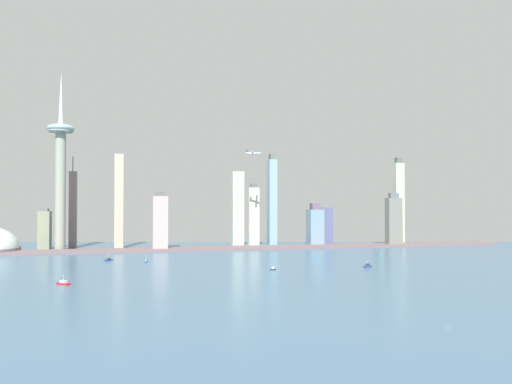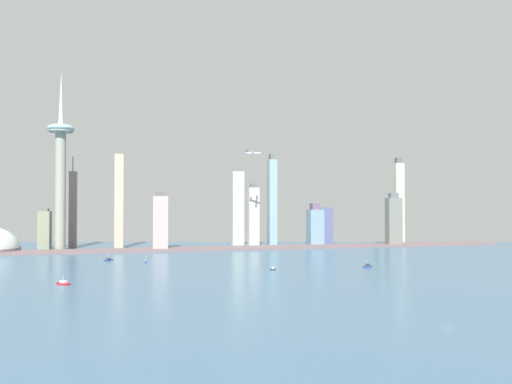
% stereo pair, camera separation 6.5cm
% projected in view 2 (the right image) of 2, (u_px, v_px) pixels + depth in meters
% --- Properties ---
extents(ground_plane, '(6000.00, 6000.00, 0.00)m').
position_uv_depth(ground_plane, '(448.00, 326.00, 322.32)').
color(ground_plane, '#436685').
extents(waterfront_pier, '(896.17, 46.87, 3.71)m').
position_uv_depth(waterfront_pier, '(256.00, 248.00, 851.54)').
color(waterfront_pier, '#715C5E').
rests_on(waterfront_pier, ground).
extents(observation_tower, '(42.88, 42.88, 290.95)m').
position_uv_depth(observation_tower, '(61.00, 163.00, 818.31)').
color(observation_tower, gray).
rests_on(observation_tower, ground).
extents(skyscraper_0, '(23.98, 17.65, 94.85)m').
position_uv_depth(skyscraper_0, '(160.00, 223.00, 822.06)').
color(skyscraper_0, '#B8A19F').
rests_on(skyscraper_0, ground).
extents(skyscraper_1, '(18.34, 13.80, 111.10)m').
position_uv_depth(skyscraper_1, '(254.00, 216.00, 901.63)').
color(skyscraper_1, beige).
rests_on(skyscraper_1, ground).
extents(skyscraper_2, '(14.44, 23.72, 167.36)m').
position_uv_depth(skyscraper_2, '(272.00, 201.00, 938.16)').
color(skyscraper_2, '#85A6B2').
rests_on(skyscraper_2, ground).
extents(skyscraper_3, '(21.11, 18.79, 134.24)m').
position_uv_depth(skyscraper_3, '(238.00, 208.00, 932.76)').
color(skyscraper_3, beige).
rests_on(skyscraper_3, ground).
extents(skyscraper_4, '(18.20, 26.15, 67.74)m').
position_uv_depth(skyscraper_4, '(45.00, 230.00, 835.58)').
color(skyscraper_4, gray).
rests_on(skyscraper_4, ground).
extents(skyscraper_5, '(14.84, 13.41, 159.46)m').
position_uv_depth(skyscraper_5, '(119.00, 201.00, 855.05)').
color(skyscraper_5, '#B6A98E').
rests_on(skyscraper_5, ground).
extents(skyscraper_6, '(25.83, 17.03, 94.41)m').
position_uv_depth(skyscraper_6, '(394.00, 221.00, 907.41)').
color(skyscraper_6, slate).
rests_on(skyscraper_6, ground).
extents(skyscraper_7, '(16.35, 26.67, 134.78)m').
position_uv_depth(skyscraper_7, '(380.00, 209.00, 1027.23)').
color(skyscraper_7, gray).
rests_on(skyscraper_7, ground).
extents(skyscraper_8, '(25.18, 27.32, 76.10)m').
position_uv_depth(skyscraper_8, '(315.00, 226.00, 909.89)').
color(skyscraper_8, '#7393A6').
rests_on(skyscraper_8, ground).
extents(skyscraper_9, '(17.16, 15.73, 161.73)m').
position_uv_depth(skyscraper_9, '(398.00, 202.00, 952.98)').
color(skyscraper_9, beige).
rests_on(skyscraper_9, ground).
extents(skyscraper_10, '(13.11, 17.23, 157.20)m').
position_uv_depth(skyscraper_10, '(73.00, 209.00, 875.57)').
color(skyscraper_10, slate).
rests_on(skyscraper_10, ground).
extents(skyscraper_11, '(25.08, 15.06, 68.19)m').
position_uv_depth(skyscraper_11, '(326.00, 225.00, 965.50)').
color(skyscraper_11, slate).
rests_on(skyscraper_11, ground).
extents(boat_0, '(14.31, 13.86, 9.61)m').
position_uv_depth(boat_0, '(63.00, 283.00, 483.94)').
color(boat_0, red).
rests_on(boat_0, ground).
extents(boat_1, '(6.68, 3.62, 3.62)m').
position_uv_depth(boat_1, '(273.00, 269.00, 586.75)').
color(boat_1, black).
rests_on(boat_1, ground).
extents(boat_2, '(11.74, 6.82, 8.73)m').
position_uv_depth(boat_2, '(368.00, 266.00, 609.13)').
color(boat_2, navy).
rests_on(boat_2, ground).
extents(boat_3, '(11.84, 15.29, 10.11)m').
position_uv_depth(boat_3, '(108.00, 260.00, 680.65)').
color(boat_3, navy).
rests_on(boat_3, ground).
extents(boat_4, '(3.83, 9.98, 10.00)m').
position_uv_depth(boat_4, '(146.00, 262.00, 658.36)').
color(boat_4, navy).
rests_on(boat_4, ground).
extents(airplane, '(23.78, 22.50, 7.66)m').
position_uv_depth(airplane, '(253.00, 153.00, 813.85)').
color(airplane, silver).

